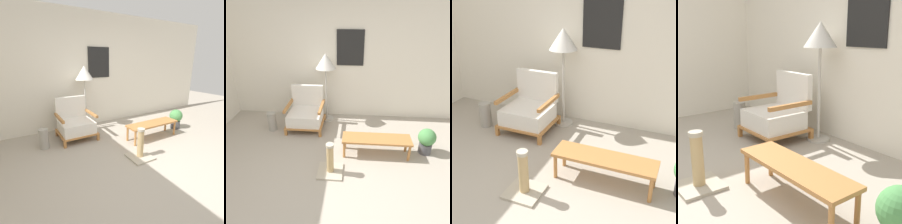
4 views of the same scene
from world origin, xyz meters
TOP-DOWN VIEW (x-y plane):
  - wall_back at (0.00, 2.53)m, footprint 8.00×0.09m
  - armchair at (-0.52, 1.88)m, footprint 0.74×0.70m
  - floor_lamp at (-0.13, 2.24)m, footprint 0.41×0.41m
  - coffee_table at (0.88, 1.05)m, footprint 1.16×0.34m
  - vase at (-1.20, 1.69)m, footprint 0.17×0.17m
  - potted_plant at (1.75, 1.17)m, footprint 0.30×0.30m
  - scratching_post at (0.15, 0.53)m, footprint 0.39×0.39m

SIDE VIEW (x-z plane):
  - scratching_post at x=0.15m, z-range -0.10..0.43m
  - vase at x=-1.20m, z-range 0.00..0.38m
  - potted_plant at x=1.75m, z-range 0.03..0.50m
  - coffee_table at x=0.88m, z-range 0.13..0.46m
  - armchair at x=-0.52m, z-range -0.10..0.74m
  - floor_lamp at x=-0.13m, z-range 0.52..2.00m
  - wall_back at x=0.00m, z-range 0.00..2.70m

